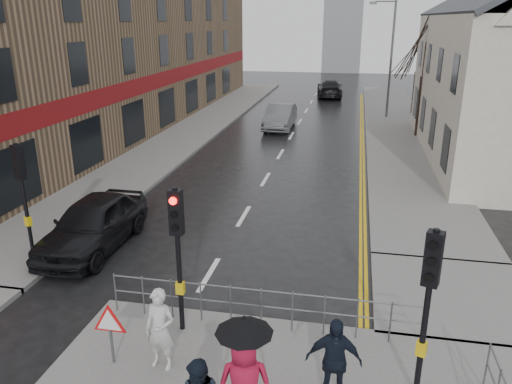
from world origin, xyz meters
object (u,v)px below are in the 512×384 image
at_px(car_mid, 280,117).
at_px(pedestrian_with_umbrella, 245,372).
at_px(car_parked, 93,224).
at_px(pedestrian_d, 334,361).
at_px(pedestrian_a, 160,329).

bearing_deg(car_mid, pedestrian_with_umbrella, -82.30).
bearing_deg(car_parked, car_mid, 81.36).
distance_m(pedestrian_d, car_mid, 24.86).
xyz_separation_m(pedestrian_a, pedestrian_d, (3.42, -0.30, -0.00)).
xyz_separation_m(pedestrian_d, car_mid, (-4.68, 24.42, -0.23)).
bearing_deg(pedestrian_a, car_parked, 137.44).
relative_size(pedestrian_a, car_mid, 0.37).
bearing_deg(pedestrian_a, car_mid, 100.82).
xyz_separation_m(pedestrian_with_umbrella, pedestrian_d, (1.42, 0.97, -0.30)).
xyz_separation_m(pedestrian_a, car_parked, (-4.24, 5.12, -0.20)).
relative_size(pedestrian_d, car_parked, 0.36).
height_order(pedestrian_a, car_parked, pedestrian_a).
bearing_deg(pedestrian_a, pedestrian_d, 2.75).
relative_size(pedestrian_with_umbrella, car_mid, 0.47).
distance_m(pedestrian_with_umbrella, car_parked, 8.95).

